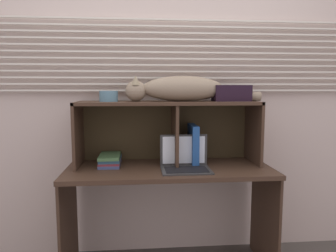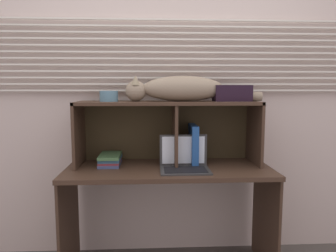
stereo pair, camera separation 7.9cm
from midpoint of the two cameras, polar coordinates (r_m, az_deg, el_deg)
name	(u,v)px [view 2 (the right image)]	position (r m, az deg, el deg)	size (l,w,h in m)	color
back_panel_with_blinds	(166,93)	(2.45, 0.65, 6.01)	(4.40, 0.08, 2.50)	beige
desk	(169,188)	(2.24, 1.16, -11.15)	(1.41, 0.57, 0.75)	#3F2B1E
hutch_shelf_unit	(169,120)	(2.27, 1.10, 1.05)	(1.28, 0.35, 0.45)	#3F2B1E
cat	(180,89)	(2.23, 3.11, 6.66)	(0.97, 0.19, 0.18)	gray
laptop	(184,163)	(2.13, 4.05, -6.61)	(0.33, 0.24, 0.22)	#313131
binder_upright	(193,144)	(2.28, 5.57, -3.32)	(0.05, 0.25, 0.28)	#1F4A8E
book_stack	(110,159)	(2.29, -9.41, -5.97)	(0.15, 0.27, 0.08)	#3B4873
small_basket	(109,96)	(2.24, -9.64, 5.35)	(0.13, 0.13, 0.07)	slate
storage_box	(232,93)	(2.30, 12.44, 5.81)	(0.26, 0.15, 0.11)	black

